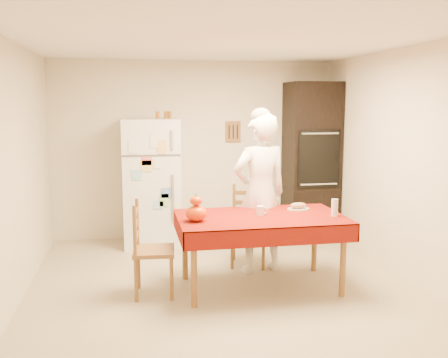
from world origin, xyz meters
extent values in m
plane|color=tan|center=(0.00, 0.00, 0.00)|extent=(4.50, 4.50, 0.00)
cube|color=beige|center=(0.00, 2.25, 1.25)|extent=(4.00, 0.02, 2.50)
cube|color=beige|center=(0.00, -2.25, 1.25)|extent=(4.00, 0.02, 2.50)
cube|color=beige|center=(-2.00, 0.00, 1.25)|extent=(0.02, 4.50, 2.50)
cube|color=beige|center=(2.00, 0.00, 1.25)|extent=(0.02, 4.50, 2.50)
cube|color=white|center=(0.00, 0.00, 2.50)|extent=(4.00, 4.50, 0.02)
cube|color=brown|center=(0.55, 2.23, 1.50)|extent=(0.22, 0.02, 0.30)
cube|color=white|center=(-0.65, 1.88, 0.85)|extent=(0.75, 0.70, 1.70)
cube|color=silver|center=(-0.39, 1.51, 1.45)|extent=(0.03, 0.03, 0.25)
cube|color=silver|center=(-0.39, 1.51, 0.70)|extent=(0.03, 0.03, 0.60)
cube|color=black|center=(1.63, 1.93, 1.10)|extent=(0.70, 0.60, 2.20)
cube|color=black|center=(1.63, 1.62, 1.15)|extent=(0.59, 0.02, 0.80)
cylinder|color=brown|center=(-0.36, -0.39, 0.35)|extent=(0.06, 0.06, 0.71)
cylinder|color=brown|center=(-0.36, 0.39, 0.35)|extent=(0.06, 0.06, 0.71)
cylinder|color=brown|center=(1.12, -0.39, 0.35)|extent=(0.06, 0.06, 0.71)
cylinder|color=brown|center=(1.12, 0.39, 0.35)|extent=(0.06, 0.06, 0.71)
cube|color=brown|center=(0.38, 0.00, 0.73)|extent=(1.60, 0.90, 0.04)
cube|color=#5F0D05|center=(0.38, 0.00, 0.76)|extent=(1.70, 1.00, 0.01)
cylinder|color=brown|center=(0.21, 0.63, 0.21)|extent=(0.04, 0.04, 0.43)
cylinder|color=brown|center=(0.30, 0.95, 0.21)|extent=(0.04, 0.04, 0.43)
cylinder|color=brown|center=(0.56, 0.53, 0.21)|extent=(0.04, 0.04, 0.43)
cylinder|color=brown|center=(0.65, 0.86, 0.21)|extent=(0.04, 0.04, 0.43)
cube|color=brown|center=(0.43, 0.74, 0.45)|extent=(0.51, 0.50, 0.04)
cube|color=brown|center=(0.47, 0.91, 0.70)|extent=(0.36, 0.12, 0.50)
cylinder|color=brown|center=(-0.55, -0.18, 0.21)|extent=(0.04, 0.04, 0.43)
cylinder|color=brown|center=(-0.89, -0.16, 0.21)|extent=(0.04, 0.04, 0.43)
cylinder|color=brown|center=(-0.52, 0.18, 0.21)|extent=(0.04, 0.04, 0.43)
cylinder|color=brown|center=(-0.86, 0.20, 0.21)|extent=(0.04, 0.04, 0.43)
cube|color=brown|center=(-0.71, 0.01, 0.45)|extent=(0.43, 0.45, 0.04)
cube|color=brown|center=(-0.88, 0.02, 0.70)|extent=(0.06, 0.36, 0.50)
imported|color=white|center=(0.51, 0.51, 0.90)|extent=(0.73, 0.56, 1.80)
cylinder|color=white|center=(0.38, 0.02, 0.81)|extent=(0.08, 0.08, 0.10)
ellipsoid|color=#DF4305|center=(-0.30, -0.10, 0.84)|extent=(0.21, 0.21, 0.16)
ellipsoid|color=#CA4E04|center=(-0.30, -0.10, 0.97)|extent=(0.12, 0.12, 0.09)
cylinder|color=silver|center=(1.12, -0.14, 0.85)|extent=(0.07, 0.07, 0.18)
cylinder|color=silver|center=(0.86, 0.21, 0.77)|extent=(0.24, 0.24, 0.02)
ellipsoid|color=#9F754E|center=(0.86, 0.21, 0.81)|extent=(0.18, 0.10, 0.06)
cylinder|color=#91551A|center=(-0.54, 1.93, 1.75)|extent=(0.05, 0.05, 0.10)
cylinder|color=brown|center=(-0.43, 1.93, 1.75)|extent=(0.05, 0.05, 0.10)
cylinder|color=brown|center=(-0.38, 1.93, 1.75)|extent=(0.05, 0.05, 0.10)
camera|label=1|loc=(-0.91, -4.83, 1.90)|focal=40.00mm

